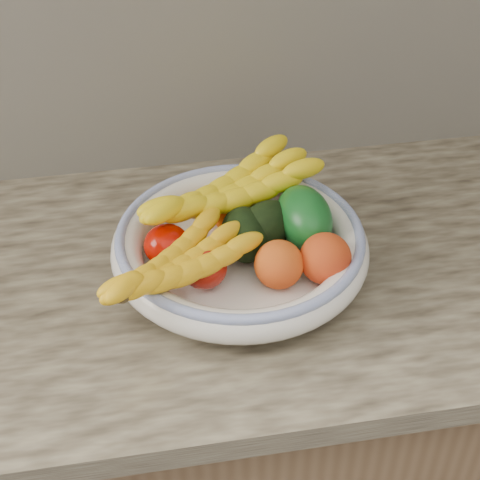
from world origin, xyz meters
The scene contains 14 objects.
kitchen_counter centered at (0.00, 1.69, 0.46)m, with size 2.44×0.66×1.40m.
fruit_bowl centered at (0.00, 1.66, 0.95)m, with size 0.39×0.39×0.08m.
clementine_back_left centered at (-0.02, 1.75, 0.95)m, with size 0.05×0.05×0.05m, color orange.
clementine_back_right centered at (0.04, 1.76, 0.95)m, with size 0.05×0.05×0.04m, color #FF5B05.
clementine_back_mid centered at (0.00, 1.72, 0.95)m, with size 0.06×0.06×0.05m, color #FE5705.
tomato_left centered at (-0.11, 1.66, 0.96)m, with size 0.07×0.07×0.06m, color #A90A00.
tomato_near_left centered at (-0.06, 1.60, 0.96)m, with size 0.07×0.07×0.06m, color #9D170C.
avocado_center centered at (0.01, 1.67, 0.96)m, with size 0.07×0.11×0.07m, color black.
avocado_right centered at (0.04, 1.68, 0.96)m, with size 0.07×0.11×0.07m, color black.
green_mango centered at (0.10, 1.68, 0.98)m, with size 0.08×0.12×0.09m, color #0E4D18.
peach_front centered at (0.04, 1.59, 0.97)m, with size 0.07×0.07×0.07m, color orange.
peach_right centered at (0.11, 1.59, 0.97)m, with size 0.08×0.08×0.08m, color orange.
banana_bunch_back centered at (-0.01, 1.73, 0.99)m, with size 0.33×0.12×0.09m, color yellow, non-canonical shape.
banana_bunch_front centered at (-0.10, 1.58, 0.98)m, with size 0.27×0.11×0.08m, color yellow, non-canonical shape.
Camera 1 is at (-0.15, 0.81, 1.65)m, focal length 55.00 mm.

